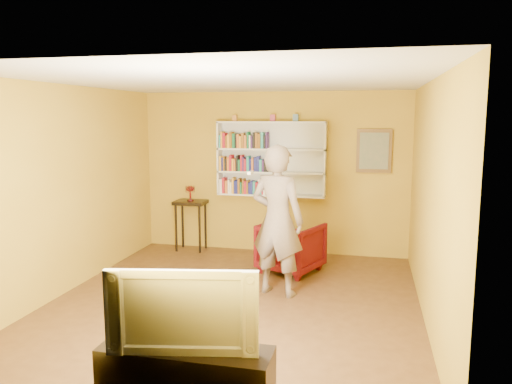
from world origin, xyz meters
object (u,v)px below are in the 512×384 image
Objects in this scene: television at (184,307)px; bookshelf at (272,159)px; console_table at (191,209)px; tv_cabinet at (186,377)px; armchair at (291,247)px; person at (277,221)px; ruby_lustre at (190,190)px.

bookshelf is at bearing 82.14° from television.
tv_cabinet is at bearing -70.25° from console_table.
person is at bearing 110.42° from armchair.
person reaches higher than television.
console_table is at bearing -1.66° from armchair.
tv_cabinet is at bearing 100.21° from person.
bookshelf reaches higher than television.
armchair is (1.88, -0.83, -0.34)m from console_table.
console_table is at bearing -29.23° from person.
person is at bearing -76.85° from bookshelf.
television is (0.23, -4.66, -0.77)m from bookshelf.
ruby_lustre reaches higher than armchair.
bookshelf is at bearing -41.45° from armchair.
television is (1.62, -4.50, -0.22)m from ruby_lustre.
ruby_lustre is at bearing 109.75° from tv_cabinet.
tv_cabinet is (1.62, -4.50, -0.80)m from ruby_lustre.
bookshelf is at bearing 6.55° from console_table.
tv_cabinet is at bearing -70.25° from ruby_lustre.
bookshelf is at bearing 92.78° from tv_cabinet.
television reaches higher than armchair.
armchair is at bearing -23.82° from console_table.
armchair reaches higher than tv_cabinet.
console_table is 0.74× the size of television.
console_table is 3.38× the size of ruby_lustre.
bookshelf reaches higher than tv_cabinet.
ruby_lustre is 0.13× the size of person.
armchair is at bearing -63.61° from bookshelf.
bookshelf is 2.20× the size of armchair.
armchair is 3.71m from television.
person is at bearing -44.43° from console_table.
ruby_lustre is (-1.39, -0.16, -0.55)m from bookshelf.
ruby_lustre is at bearing -1.66° from armchair.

